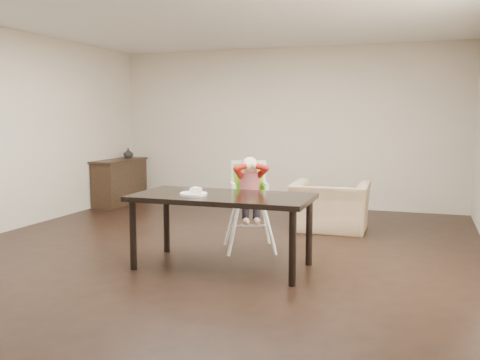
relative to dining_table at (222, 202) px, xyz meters
The scene contains 8 objects.
ground 0.88m from the dining_table, 128.11° to the left, with size 7.00×7.00×0.00m, color black.
room_walls 1.32m from the dining_table, 128.11° to the left, with size 6.02×7.02×2.71m.
dining_table is the anchor object (origin of this frame).
high_chair 0.81m from the dining_table, 87.82° to the left, with size 0.59×0.59×1.08m.
plate 0.30m from the dining_table, 153.59° to the right, with size 0.28×0.28×0.08m.
armchair 2.29m from the dining_table, 70.96° to the left, with size 1.01×0.65×0.88m, color tan.
sideboard 4.45m from the dining_table, 134.84° to the left, with size 0.44×1.26×0.79m.
vase 4.67m from the dining_table, 132.20° to the left, with size 0.17×0.18×0.17m, color #99999E.
Camera 1 is at (2.26, -5.44, 1.53)m, focal length 40.00 mm.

